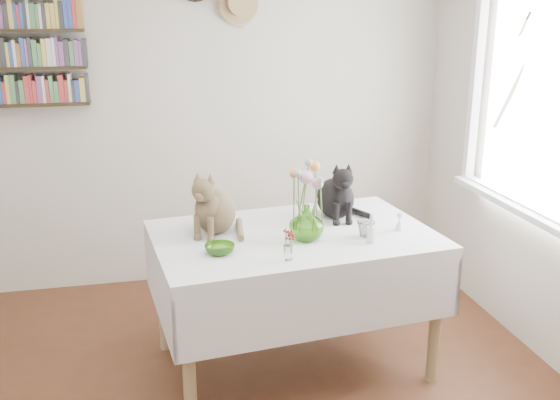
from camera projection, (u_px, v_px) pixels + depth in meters
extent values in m
cube|color=beige|center=(178.00, 118.00, 4.56)|extent=(4.04, 0.04, 2.54)
cube|color=white|center=(544.00, 104.00, 3.52)|extent=(0.01, 1.40, 1.20)
cube|color=white|center=(531.00, 210.00, 3.71)|extent=(0.06, 1.52, 0.06)
cube|color=white|center=(478.00, 89.00, 4.20)|extent=(0.06, 0.06, 1.20)
cube|color=white|center=(527.00, 210.00, 3.70)|extent=(0.12, 1.50, 0.04)
cube|color=white|center=(294.00, 239.00, 3.47)|extent=(1.63, 1.15, 0.07)
cylinder|color=#9F865B|center=(189.00, 363.00, 3.01)|extent=(0.07, 0.07, 0.76)
cylinder|color=#9F865B|center=(436.00, 319.00, 3.43)|extent=(0.07, 0.07, 0.76)
cylinder|color=#9F865B|center=(163.00, 293.00, 3.75)|extent=(0.07, 0.07, 0.76)
cylinder|color=#9F865B|center=(368.00, 264.00, 4.18)|extent=(0.07, 0.07, 0.76)
imported|color=#73BF37|center=(306.00, 222.00, 3.34)|extent=(0.20, 0.20, 0.20)
imported|color=#73BF37|center=(220.00, 249.00, 3.16)|extent=(0.20, 0.20, 0.05)
imported|color=white|center=(366.00, 229.00, 3.39)|extent=(0.10, 0.10, 0.09)
cylinder|color=white|center=(371.00, 235.00, 3.31)|extent=(0.05, 0.05, 0.09)
cylinder|color=white|center=(372.00, 220.00, 3.28)|extent=(0.02, 0.02, 0.07)
cylinder|color=white|center=(288.00, 252.00, 3.09)|extent=(0.05, 0.05, 0.07)
cone|color=white|center=(400.00, 224.00, 3.50)|extent=(0.05, 0.05, 0.08)
sphere|color=beige|center=(400.00, 215.00, 3.49)|extent=(0.03, 0.03, 0.03)
cylinder|color=#4C7233|center=(301.00, 204.00, 3.31)|extent=(0.01, 0.01, 0.30)
sphere|color=pink|center=(301.00, 177.00, 3.27)|extent=(0.07, 0.07, 0.07)
cylinder|color=#4C7233|center=(315.00, 208.00, 3.30)|extent=(0.01, 0.01, 0.26)
sphere|color=pink|center=(315.00, 185.00, 3.26)|extent=(0.06, 0.06, 0.06)
cylinder|color=#4C7233|center=(316.00, 198.00, 3.34)|extent=(0.01, 0.01, 0.34)
sphere|color=orange|center=(317.00, 168.00, 3.29)|extent=(0.06, 0.06, 0.06)
cylinder|color=#4C7233|center=(294.00, 202.00, 3.33)|extent=(0.01, 0.01, 0.31)
sphere|color=orange|center=(294.00, 174.00, 3.28)|extent=(0.05, 0.05, 0.05)
cylinder|color=#4C7233|center=(304.00, 195.00, 3.34)|extent=(0.01, 0.01, 0.37)
sphere|color=#999E93|center=(305.00, 162.00, 3.29)|extent=(0.04, 0.04, 0.04)
cylinder|color=#4C7233|center=(299.00, 204.00, 3.26)|extent=(0.01, 0.01, 0.33)
sphere|color=#999E93|center=(299.00, 173.00, 3.22)|extent=(0.04, 0.04, 0.04)
cylinder|color=#4C7233|center=(321.00, 207.00, 3.29)|extent=(0.01, 0.01, 0.29)
sphere|color=#999E93|center=(322.00, 180.00, 3.24)|extent=(0.04, 0.04, 0.04)
cube|color=#2E2212|center=(13.00, 104.00, 4.19)|extent=(1.00, 0.16, 0.02)
cube|color=#2E2212|center=(8.00, 68.00, 4.12)|extent=(1.00, 0.16, 0.02)
cube|color=#2E2212|center=(4.00, 31.00, 4.05)|extent=(1.00, 0.16, 0.02)
cylinder|color=tan|center=(238.00, 4.00, 4.36)|extent=(0.28, 0.02, 0.28)
cylinder|color=tan|center=(239.00, 4.00, 4.33)|extent=(0.16, 0.08, 0.16)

